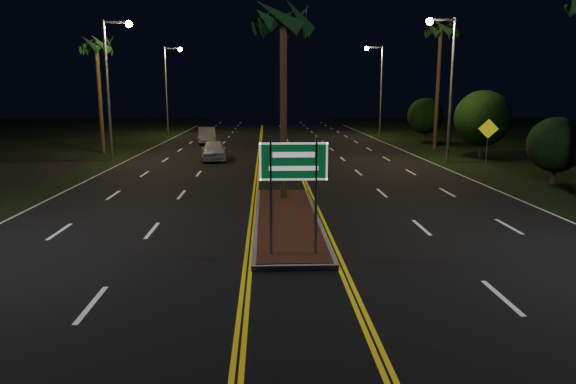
{
  "coord_description": "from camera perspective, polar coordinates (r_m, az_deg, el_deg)",
  "views": [
    {
      "loc": [
        -0.72,
        -10.53,
        4.49
      ],
      "look_at": [
        -0.15,
        2.71,
        1.9
      ],
      "focal_mm": 32.0,
      "sensor_mm": 36.0,
      "label": 1
    }
  ],
  "objects": [
    {
      "name": "ground",
      "position": [
        11.47,
        1.36,
        -12.0
      ],
      "size": [
        120.0,
        120.0,
        0.0
      ],
      "primitive_type": "plane",
      "color": "black",
      "rests_on": "ground"
    },
    {
      "name": "median_island",
      "position": [
        18.09,
        -0.11,
        -3.04
      ],
      "size": [
        2.25,
        10.25,
        0.17
      ],
      "color": "gray",
      "rests_on": "ground"
    },
    {
      "name": "highway_sign",
      "position": [
        13.51,
        0.62,
        2.17
      ],
      "size": [
        1.8,
        0.08,
        3.2
      ],
      "color": "gray",
      "rests_on": "ground"
    },
    {
      "name": "streetlight_left_mid",
      "position": [
        35.94,
        -18.89,
        12.34
      ],
      "size": [
        1.91,
        0.44,
        9.0
      ],
      "color": "gray",
      "rests_on": "ground"
    },
    {
      "name": "streetlight_left_far",
      "position": [
        55.43,
        -13.03,
        11.99
      ],
      "size": [
        1.91,
        0.44,
        9.0
      ],
      "color": "gray",
      "rests_on": "ground"
    },
    {
      "name": "streetlight_right_mid",
      "position": [
        34.46,
        17.16,
        12.52
      ],
      "size": [
        1.91,
        0.44,
        9.0
      ],
      "color": "gray",
      "rests_on": "ground"
    },
    {
      "name": "streetlight_right_far",
      "position": [
        53.75,
        9.94,
        12.14
      ],
      "size": [
        1.91,
        0.44,
        9.0
      ],
      "color": "gray",
      "rests_on": "ground"
    },
    {
      "name": "palm_median",
      "position": [
        21.22,
        -0.52,
        18.6
      ],
      "size": [
        2.4,
        2.4,
        8.3
      ],
      "color": "#382819",
      "rests_on": "ground"
    },
    {
      "name": "palm_left_far",
      "position": [
        40.51,
        -20.53,
        14.99
      ],
      "size": [
        2.4,
        2.4,
        8.8
      ],
      "color": "#382819",
      "rests_on": "ground"
    },
    {
      "name": "palm_right_far",
      "position": [
        42.98,
        16.63,
        16.83
      ],
      "size": [
        2.4,
        2.4,
        10.3
      ],
      "color": "#382819",
      "rests_on": "ground"
    },
    {
      "name": "shrub_near",
      "position": [
        28.46,
        27.62,
        4.68
      ],
      "size": [
        2.7,
        2.7,
        3.3
      ],
      "color": "#382819",
      "rests_on": "ground"
    },
    {
      "name": "shrub_mid",
      "position": [
        37.57,
        20.8,
        7.66
      ],
      "size": [
        3.78,
        3.78,
        4.62
      ],
      "color": "#382819",
      "rests_on": "ground"
    },
    {
      "name": "shrub_far",
      "position": [
        48.79,
        15.01,
        8.16
      ],
      "size": [
        3.24,
        3.24,
        3.96
      ],
      "color": "#382819",
      "rests_on": "ground"
    },
    {
      "name": "car_near",
      "position": [
        34.72,
        -8.25,
        4.81
      ],
      "size": [
        2.43,
        4.85,
        1.56
      ],
      "primitive_type": "imported",
      "rotation": [
        0.0,
        0.0,
        0.09
      ],
      "color": "silver",
      "rests_on": "ground"
    },
    {
      "name": "car_far",
      "position": [
        46.48,
        -9.01,
        6.39
      ],
      "size": [
        2.71,
        5.11,
        1.63
      ],
      "primitive_type": "imported",
      "rotation": [
        0.0,
        0.0,
        0.13
      ],
      "color": "#B0B2BA",
      "rests_on": "ground"
    },
    {
      "name": "warning_sign",
      "position": [
        34.18,
        21.34,
        5.95
      ],
      "size": [
        1.17,
        0.32,
        2.86
      ],
      "rotation": [
        0.0,
        0.0,
        -0.24
      ],
      "color": "gray",
      "rests_on": "ground"
    }
  ]
}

